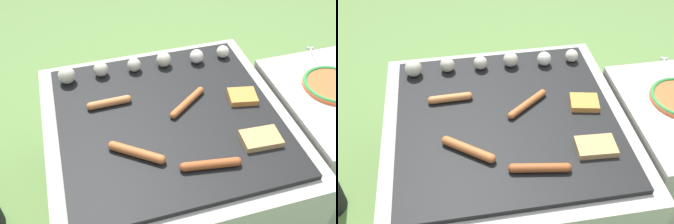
# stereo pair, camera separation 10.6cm
# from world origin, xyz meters

# --- Properties ---
(ground_plane) EXTENTS (14.00, 14.00, 0.00)m
(ground_plane) POSITION_xyz_m (0.00, 0.00, 0.00)
(ground_plane) COLOR #608442
(grill) EXTENTS (0.78, 0.78, 0.45)m
(grill) POSITION_xyz_m (0.00, 0.00, 0.22)
(grill) COLOR #B2AA9E
(grill) RESTS_ON ground_plane
(side_ledge) EXTENTS (0.38, 0.51, 0.45)m
(side_ledge) POSITION_xyz_m (0.59, -0.05, 0.22)
(side_ledge) COLOR #B2AA9E
(side_ledge) RESTS_ON ground_plane
(sausage_front_center) EXTENTS (0.15, 0.11, 0.02)m
(sausage_front_center) POSITION_xyz_m (0.08, 0.04, 0.46)
(sausage_front_center) COLOR #B7602D
(sausage_front_center) RESTS_ON grill
(sausage_back_right) EXTENTS (0.15, 0.12, 0.03)m
(sausage_back_right) POSITION_xyz_m (-0.13, -0.13, 0.46)
(sausage_back_right) COLOR #B7602D
(sausage_back_right) RESTS_ON grill
(sausage_back_center) EXTENTS (0.15, 0.03, 0.03)m
(sausage_back_center) POSITION_xyz_m (-0.17, 0.10, 0.46)
(sausage_back_center) COLOR #C6753D
(sausage_back_center) RESTS_ON grill
(sausage_mid_right) EXTENTS (0.17, 0.05, 0.03)m
(sausage_mid_right) POSITION_xyz_m (0.06, -0.23, 0.46)
(sausage_mid_right) COLOR #A34C23
(sausage_mid_right) RESTS_ON grill
(bread_slice_left) EXTENTS (0.10, 0.09, 0.02)m
(bread_slice_left) POSITION_xyz_m (0.26, 0.01, 0.46)
(bread_slice_left) COLOR #D18438
(bread_slice_left) RESTS_ON grill
(bread_slice_center) EXTENTS (0.12, 0.08, 0.02)m
(bread_slice_center) POSITION_xyz_m (0.24, -0.18, 0.46)
(bread_slice_center) COLOR tan
(bread_slice_center) RESTS_ON grill
(mushroom_row) EXTENTS (0.63, 0.07, 0.06)m
(mushroom_row) POSITION_xyz_m (-0.03, 0.26, 0.47)
(mushroom_row) COLOR beige
(mushroom_row) RESTS_ON grill
(fork_utensil) EXTENTS (0.06, 0.18, 0.01)m
(fork_utensil) POSITION_xyz_m (0.61, 0.14, 0.45)
(fork_utensil) COLOR silver
(fork_utensil) RESTS_ON side_ledge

